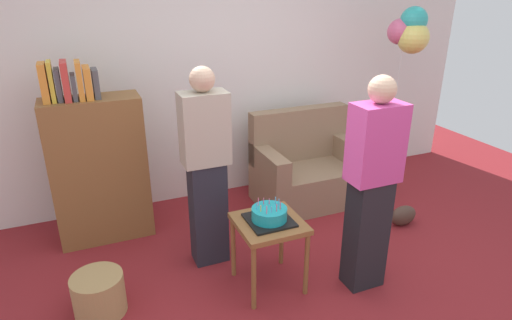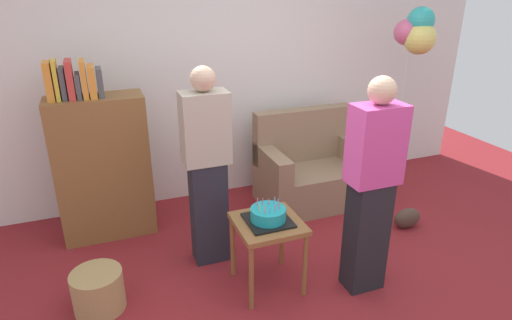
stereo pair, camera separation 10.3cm
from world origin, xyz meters
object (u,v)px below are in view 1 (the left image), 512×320
person_holding_cake (371,186)px  bookshelf (98,166)px  couch (307,170)px  balloon_bunch (410,32)px  person_blowing_candles (206,169)px  handbag (403,216)px  birthday_cake (269,215)px  side_table (269,231)px  wicker_basket (99,294)px

person_holding_cake → bookshelf: bearing=-41.6°
couch → balloon_bunch: balloon_bunch is taller
couch → person_holding_cake: bearing=-101.4°
person_blowing_candles → handbag: size_ratio=5.82×
couch → bookshelf: bookshelf is taller
birthday_cake → handbag: birthday_cake is taller
side_table → birthday_cake: bearing=167.2°
wicker_basket → birthday_cake: bearing=-8.3°
person_holding_cake → wicker_basket: person_holding_cake is taller
couch → handbag: (0.60, -0.84, -0.24)m
person_blowing_candles → person_holding_cake: bearing=-17.1°
person_blowing_candles → handbag: (1.88, -0.19, -0.73)m
person_holding_cake → balloon_bunch: balloon_bunch is taller
side_table → person_holding_cake: (0.68, -0.26, 0.36)m
wicker_basket → balloon_bunch: size_ratio=0.18×
balloon_bunch → bookshelf: bearing=175.7°
side_table → wicker_basket: bearing=171.7°
couch → person_blowing_candles: (-1.28, -0.65, 0.49)m
couch → wicker_basket: bearing=-156.0°
side_table → person_holding_cake: size_ratio=0.34×
person_holding_cake → wicker_basket: size_ratio=4.53×
wicker_basket → handbag: size_ratio=1.29×
side_table → birthday_cake: birthday_cake is taller
bookshelf → person_holding_cake: bearing=-40.4°
birthday_cake → bookshelf: bearing=131.3°
couch → person_blowing_candles: size_ratio=0.67×
couch → side_table: 1.51m
side_table → person_holding_cake: person_holding_cake is taller
couch → wicker_basket: size_ratio=3.06×
birthday_cake → couch: bearing=50.1°
balloon_bunch → side_table: bearing=-153.0°
person_blowing_candles → side_table: bearing=-37.4°
couch → person_holding_cake: 1.53m
side_table → wicker_basket: size_ratio=1.56×
bookshelf → balloon_bunch: (3.06, -0.23, 1.03)m
person_holding_cake → balloon_bunch: size_ratio=0.83×
couch → side_table: size_ratio=1.96×
side_table → wicker_basket: 1.28m
person_blowing_candles → person_holding_cake: 1.25m
side_table → handbag: 1.64m
person_holding_cake → balloon_bunch: bearing=-136.8°
person_blowing_candles → handbag: bearing=14.6°
person_blowing_candles → handbag: person_blowing_candles is taller
person_holding_cake → handbag: person_holding_cake is taller
person_holding_cake → wicker_basket: bearing=-14.2°
couch → side_table: (-0.96, -1.15, 0.14)m
couch → wicker_basket: (-2.19, -0.98, -0.19)m
bookshelf → handbag: 2.87m
wicker_basket → balloon_bunch: bearing=14.5°
balloon_bunch → person_blowing_candles: bearing=-167.6°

